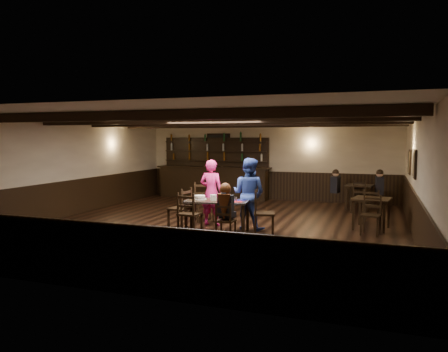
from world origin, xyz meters
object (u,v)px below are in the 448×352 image
(chair_near_left, at_px, (188,211))
(bar_counter, at_px, (214,178))
(woman_pink, at_px, (211,193))
(chair_near_right, at_px, (225,218))
(man_blue, at_px, (249,194))
(cake, at_px, (200,198))
(dining_table, at_px, (217,204))

(chair_near_left, distance_m, bar_counter, 6.34)
(woman_pink, relative_size, bar_counter, 0.39)
(chair_near_left, bearing_deg, chair_near_right, -4.50)
(man_blue, bearing_deg, woman_pink, 0.01)
(cake, bearing_deg, chair_near_right, -38.01)
(woman_pink, xyz_separation_m, bar_counter, (-1.77, 4.76, -0.10))
(man_blue, height_order, cake, man_blue)
(bar_counter, bearing_deg, dining_table, -68.12)
(chair_near_right, xyz_separation_m, cake, (-0.85, 0.67, 0.32))
(dining_table, xyz_separation_m, chair_near_right, (0.42, -0.67, -0.18))
(chair_near_left, bearing_deg, woman_pink, 88.59)
(dining_table, distance_m, man_blue, 0.84)
(dining_table, bearing_deg, man_blue, 43.60)
(bar_counter, bearing_deg, chair_near_right, -66.92)
(chair_near_left, relative_size, cake, 3.19)
(man_blue, xyz_separation_m, cake, (-1.02, -0.56, -0.06))
(dining_table, bearing_deg, chair_near_right, -57.97)
(chair_near_right, relative_size, cake, 2.64)
(dining_table, relative_size, chair_near_right, 1.87)
(chair_near_left, height_order, cake, chair_near_left)
(man_blue, relative_size, cake, 5.57)
(woman_pink, bearing_deg, chair_near_right, 123.00)
(dining_table, height_order, woman_pink, woman_pink)
(woman_pink, height_order, cake, woman_pink)
(chair_near_left, bearing_deg, bar_counter, 105.90)
(dining_table, relative_size, man_blue, 0.88)
(chair_near_right, distance_m, woman_pink, 1.69)
(dining_table, bearing_deg, chair_near_left, -128.05)
(bar_counter, bearing_deg, cake, -72.12)
(chair_near_right, relative_size, man_blue, 0.47)
(dining_table, bearing_deg, bar_counter, 111.88)
(woman_pink, height_order, man_blue, man_blue)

